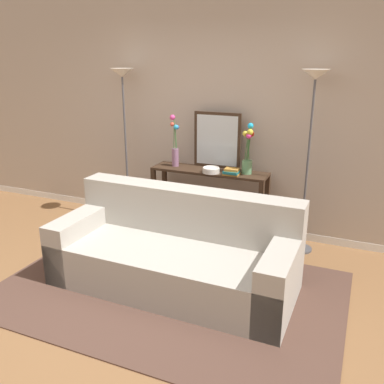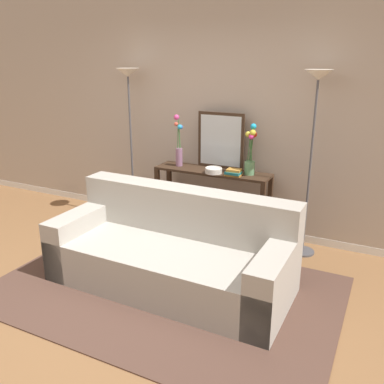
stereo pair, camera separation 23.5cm
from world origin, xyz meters
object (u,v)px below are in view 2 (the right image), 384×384
at_px(floor_lamp_right, 315,113).
at_px(vase_tall_flowers, 179,146).
at_px(console_table, 212,191).
at_px(vase_short_flowers, 251,154).
at_px(fruit_bowl, 214,170).
at_px(book_row_under_console, 185,225).
at_px(couch, 172,254).
at_px(floor_lamp_left, 129,103).
at_px(book_stack, 234,173).
at_px(wall_mirror, 221,141).

bearing_deg(floor_lamp_right, vase_tall_flowers, -179.86).
relative_size(console_table, vase_short_flowers, 2.42).
xyz_separation_m(console_table, fruit_bowl, (0.06, -0.10, 0.29)).
bearing_deg(book_row_under_console, couch, -67.63).
distance_m(vase_tall_flowers, fruit_bowl, 0.56).
height_order(floor_lamp_right, vase_short_flowers, floor_lamp_right).
relative_size(floor_lamp_right, fruit_bowl, 10.07).
height_order(fruit_bowl, book_row_under_console, fruit_bowl).
height_order(console_table, floor_lamp_left, floor_lamp_left).
bearing_deg(book_stack, couch, -99.32).
bearing_deg(console_table, wall_mirror, 74.63).
xyz_separation_m(floor_lamp_right, vase_tall_flowers, (-1.55, -0.00, -0.48)).
distance_m(vase_tall_flowers, vase_short_flowers, 0.89).
xyz_separation_m(wall_mirror, book_row_under_console, (-0.41, -0.14, -1.09)).
height_order(couch, floor_lamp_left, floor_lamp_left).
bearing_deg(console_table, book_row_under_console, -180.00).
distance_m(wall_mirror, vase_tall_flowers, 0.51).
xyz_separation_m(floor_lamp_left, floor_lamp_right, (2.24, 0.00, 0.01)).
bearing_deg(vase_short_flowers, fruit_bowl, -161.62).
xyz_separation_m(floor_lamp_right, book_stack, (-0.80, -0.12, -0.69)).
bearing_deg(wall_mirror, couch, -86.32).
bearing_deg(couch, floor_lamp_right, 51.06).
height_order(wall_mirror, fruit_bowl, wall_mirror).
bearing_deg(vase_tall_flowers, wall_mirror, 15.21).
bearing_deg(floor_lamp_left, console_table, -0.63).
distance_m(book_stack, book_row_under_console, 1.05).
relative_size(floor_lamp_left, floor_lamp_right, 0.99).
height_order(couch, book_row_under_console, couch).
relative_size(floor_lamp_right, book_stack, 10.67).
bearing_deg(fruit_bowl, console_table, 120.32).
bearing_deg(book_stack, vase_short_flowers, 43.30).
bearing_deg(vase_short_flowers, book_row_under_console, -178.14).
distance_m(floor_lamp_left, book_row_under_console, 1.66).
relative_size(fruit_bowl, book_stack, 1.06).
bearing_deg(fruit_bowl, couch, -86.62).
height_order(book_stack, book_row_under_console, book_stack).
height_order(couch, book_stack, book_stack).
height_order(couch, floor_lamp_right, floor_lamp_right).
xyz_separation_m(console_table, book_row_under_console, (-0.37, -0.00, -0.51)).
bearing_deg(console_table, floor_lamp_left, 179.37).
bearing_deg(book_row_under_console, floor_lamp_left, 179.07).
bearing_deg(floor_lamp_left, book_stack, -4.79).
xyz_separation_m(console_table, floor_lamp_right, (1.11, 0.01, 0.98)).
bearing_deg(vase_short_flowers, book_stack, -136.70).
relative_size(console_table, floor_lamp_right, 0.70).
height_order(floor_lamp_left, floor_lamp_right, floor_lamp_right).
distance_m(couch, vase_short_flowers, 1.47).
xyz_separation_m(console_table, wall_mirror, (0.04, 0.14, 0.58)).
bearing_deg(floor_lamp_right, book_row_under_console, -179.52).
height_order(couch, fruit_bowl, fruit_bowl).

